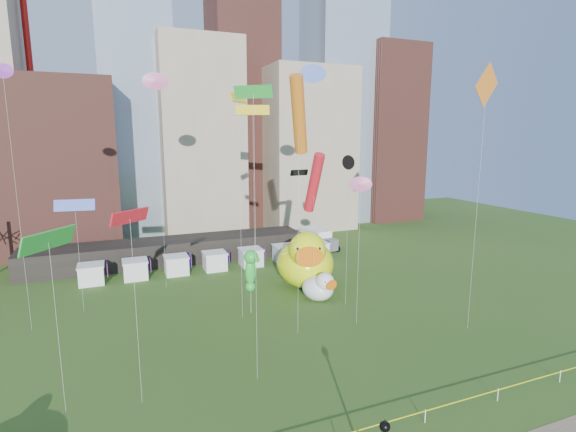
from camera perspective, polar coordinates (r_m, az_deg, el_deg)
name	(u,v)px	position (r m, az deg, el deg)	size (l,w,h in m)	color
skyline	(187,114)	(81.27, -13.13, 12.94)	(101.00, 23.00, 68.00)	brown
pavilion	(170,251)	(63.41, -15.24, -4.44)	(38.00, 6.00, 3.20)	black
vendor_tents	(215,261)	(58.60, -9.59, -5.93)	(33.24, 2.80, 2.40)	white
big_duck	(306,260)	(50.62, 2.34, -5.86)	(8.94, 10.11, 7.09)	#E9FF0D
small_duck	(319,287)	(47.20, 4.14, -9.29)	(3.94, 4.69, 3.35)	white
seahorse_green	(251,267)	(43.10, -4.94, -6.74)	(1.80, 2.04, 6.50)	silver
seahorse_purple	(308,264)	(48.58, 2.71, -6.39)	(1.54, 1.74, 4.88)	silver
box_truck	(318,238)	(68.87, 3.92, -2.97)	(3.73, 7.43, 3.02)	white
kite_0	(130,218)	(28.17, -20.11, -0.20)	(2.39, 2.12, 13.02)	silver
kite_1	(361,185)	(39.25, 9.54, 4.04)	(1.22, 0.90, 13.91)	silver
kite_2	(299,174)	(49.92, 1.48, 5.60)	(2.28, 0.67, 13.72)	silver
kite_3	(253,95)	(29.15, -4.57, 15.62)	(2.28, 2.01, 20.67)	silver
kite_4	(238,101)	(40.20, -6.58, 14.86)	(2.07, 2.11, 21.20)	silver
kite_5	(75,206)	(46.52, -26.29, 1.24)	(3.69, 0.98, 11.46)	silver
kite_6	(299,115)	(36.42, 1.43, 13.09)	(2.98, 3.78, 22.35)	silver
kite_7	(3,74)	(44.19, -33.43, 15.30)	(1.17, 0.65, 23.35)	silver
kite_8	(314,183)	(44.25, 3.45, 4.34)	(1.23, 3.76, 15.93)	silver
kite_9	(156,82)	(50.99, -17.04, 16.53)	(1.89, 0.40, 24.27)	silver
kite_10	(349,163)	(43.66, 8.03, 6.91)	(0.30, 1.46, 15.63)	silver
kite_11	(48,241)	(29.51, -29.01, -2.84)	(2.84, 3.48, 11.93)	silver
kite_12	(253,111)	(53.20, -4.69, 13.64)	(3.98, 1.80, 21.16)	silver
kite_13	(312,75)	(46.46, 3.24, 18.10)	(1.85, 0.69, 24.68)	silver
kite_14	(486,88)	(41.18, 24.68, 15.05)	(3.59, 1.12, 23.55)	silver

